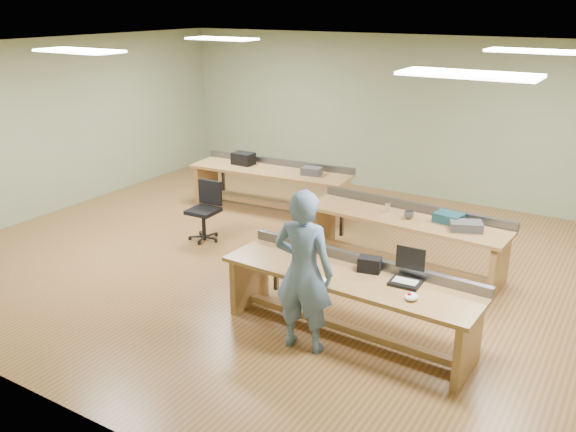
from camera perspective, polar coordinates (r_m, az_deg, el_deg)
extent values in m
plane|color=#925B37|center=(8.79, 1.56, -4.50)|extent=(10.00, 10.00, 0.00)
plane|color=silver|center=(8.05, 1.76, 15.39)|extent=(10.00, 10.00, 0.00)
cube|color=gray|center=(11.86, 11.45, 9.06)|extent=(10.00, 0.04, 3.00)
cube|color=gray|center=(5.39, -20.13, -4.48)|extent=(10.00, 0.04, 3.00)
cube|color=gray|center=(11.56, -20.60, 7.94)|extent=(0.04, 8.00, 3.00)
cube|color=white|center=(8.50, -18.97, 14.41)|extent=(1.20, 0.50, 0.03)
cube|color=white|center=(10.68, -6.22, 16.16)|extent=(1.20, 0.50, 0.03)
cube|color=white|center=(5.70, 16.58, 12.58)|extent=(1.20, 0.50, 0.03)
cube|color=white|center=(8.62, 22.16, 14.10)|extent=(1.20, 0.50, 0.03)
cube|color=#B18C4A|center=(6.71, 5.67, -5.76)|extent=(2.97, 0.91, 0.05)
cube|color=#B18C4A|center=(7.55, -3.60, -5.86)|extent=(0.11, 0.69, 0.70)
cube|color=#B18C4A|center=(6.44, 16.50, -11.49)|extent=(0.11, 0.69, 0.70)
cube|color=#B18C4A|center=(7.00, 5.50, -10.38)|extent=(2.63, 0.22, 0.08)
cube|color=#4C4E53|center=(6.97, 7.09, -4.12)|extent=(2.93, 0.21, 0.11)
cube|color=#B18C4A|center=(8.58, 10.88, -0.26)|extent=(2.92, 0.93, 0.05)
cube|color=#B18C4A|center=(9.29, 3.20, -0.84)|extent=(0.12, 0.67, 0.70)
cube|color=#B18C4A|center=(8.32, 19.15, -4.47)|extent=(0.12, 0.67, 0.70)
cube|color=#B18C4A|center=(8.81, 10.62, -4.09)|extent=(2.58, 0.25, 0.08)
cube|color=#4C4E53|center=(8.86, 11.83, 0.85)|extent=(2.88, 0.24, 0.11)
cube|color=#B18C4A|center=(10.82, -1.70, 4.24)|extent=(2.99, 1.01, 0.05)
cube|color=#B18C4A|center=(11.62, -7.63, 3.23)|extent=(0.13, 0.69, 0.70)
cube|color=#B18C4A|center=(10.37, 4.98, 1.32)|extent=(0.13, 0.69, 0.70)
cube|color=#B18C4A|center=(11.00, -1.67, 1.10)|extent=(2.64, 0.31, 0.08)
cube|color=#4C4E53|center=(11.10, -0.83, 5.07)|extent=(2.93, 0.31, 0.11)
imported|color=#61809F|center=(6.41, 1.47, -5.21)|extent=(0.70, 0.50, 1.80)
cube|color=black|center=(6.58, 10.92, -6.16)|extent=(0.33, 0.27, 0.03)
cube|color=black|center=(6.60, 11.40, -3.91)|extent=(0.32, 0.03, 0.25)
cube|color=silver|center=(6.64, 2.18, -5.59)|extent=(0.51, 0.35, 0.03)
ellipsoid|color=white|center=(6.27, 11.47, -7.41)|extent=(0.17, 0.19, 0.07)
cube|color=black|center=(6.79, 7.64, -4.52)|extent=(0.27, 0.20, 0.17)
cylinder|color=black|center=(9.67, -7.88, -0.94)|extent=(0.06, 0.06, 0.46)
cube|color=black|center=(9.59, -7.94, 0.46)|extent=(0.45, 0.45, 0.06)
cube|color=black|center=(9.67, -7.28, 2.21)|extent=(0.42, 0.07, 0.39)
cylinder|color=black|center=(9.74, -7.82, -2.02)|extent=(0.52, 0.52, 0.06)
cube|color=#13353F|center=(8.49, 14.80, -0.16)|extent=(0.40, 0.33, 0.13)
cube|color=#3C3C3F|center=(8.27, 16.32, -0.88)|extent=(0.48, 0.40, 0.11)
imported|color=#3C3C3F|center=(8.51, 11.25, 0.10)|extent=(0.15, 0.15, 0.11)
cylinder|color=silver|center=(8.72, 9.30, 0.76)|extent=(0.09, 0.09, 0.13)
cube|color=black|center=(11.16, -4.20, 5.38)|extent=(0.39, 0.28, 0.22)
cube|color=#3C3C3F|center=(10.47, 2.21, 4.22)|extent=(0.36, 0.28, 0.13)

